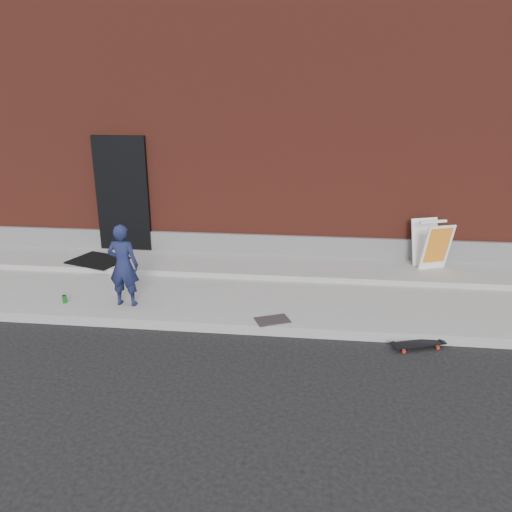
# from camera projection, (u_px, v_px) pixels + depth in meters

# --- Properties ---
(ground) EXTENTS (80.00, 80.00, 0.00)m
(ground) POSITION_uv_depth(u_px,v_px,m) (229.00, 334.00, 7.16)
(ground) COLOR black
(ground) RESTS_ON ground
(sidewalk) EXTENTS (20.00, 3.00, 0.15)m
(sidewalk) POSITION_uv_depth(u_px,v_px,m) (244.00, 290.00, 8.55)
(sidewalk) COLOR gray
(sidewalk) RESTS_ON ground
(apron) EXTENTS (20.00, 1.20, 0.10)m
(apron) POSITION_uv_depth(u_px,v_px,m) (250.00, 266.00, 9.36)
(apron) COLOR #989892
(apron) RESTS_ON sidewalk
(building) EXTENTS (20.00, 8.10, 5.00)m
(building) POSITION_uv_depth(u_px,v_px,m) (272.00, 125.00, 12.98)
(building) COLOR #5C2319
(building) RESTS_ON ground
(child) EXTENTS (0.48, 0.32, 1.29)m
(child) POSITION_uv_depth(u_px,v_px,m) (123.00, 265.00, 7.59)
(child) COLOR #171D41
(child) RESTS_ON sidewalk
(skateboard) EXTENTS (0.74, 0.41, 0.08)m
(skateboard) POSITION_uv_depth(u_px,v_px,m) (418.00, 344.00, 6.74)
(skateboard) COLOR red
(skateboard) RESTS_ON ground
(pizza_sign) EXTENTS (0.71, 0.76, 0.87)m
(pizza_sign) POSITION_uv_depth(u_px,v_px,m) (431.00, 244.00, 9.02)
(pizza_sign) COLOR white
(pizza_sign) RESTS_ON apron
(soda_can) EXTENTS (0.08, 0.08, 0.13)m
(soda_can) POSITION_uv_depth(u_px,v_px,m) (65.00, 299.00, 7.83)
(soda_can) COLOR #1C8E26
(soda_can) RESTS_ON sidewalk
(doormat) EXTENTS (1.15, 1.03, 0.03)m
(doormat) POSITION_uv_depth(u_px,v_px,m) (98.00, 260.00, 9.47)
(doormat) COLOR black
(doormat) RESTS_ON apron
(utility_plate) EXTENTS (0.57, 0.48, 0.01)m
(utility_plate) POSITION_uv_depth(u_px,v_px,m) (272.00, 320.00, 7.23)
(utility_plate) COLOR #4B4A4E
(utility_plate) RESTS_ON sidewalk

